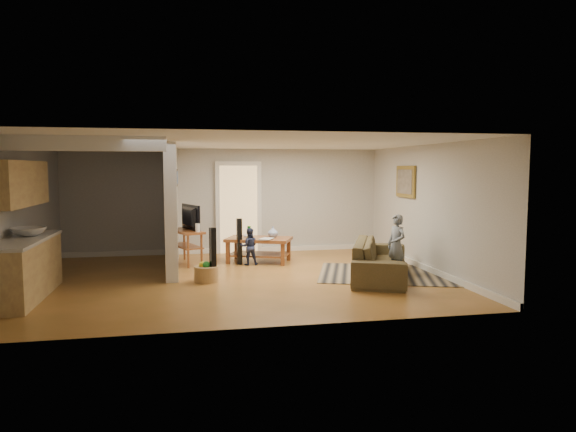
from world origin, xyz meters
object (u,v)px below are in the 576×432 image
object	(u,v)px
coffee_table	(260,243)
child	(396,275)
toy_basket	(206,273)
sofa	(380,278)
toddler	(249,265)
speaker_left	(213,255)
tv_console	(187,233)
speaker_right	(239,241)

from	to	relation	value
coffee_table	child	xyz separation A→B (m)	(2.38, -1.84, -0.42)
coffee_table	toy_basket	xyz separation A→B (m)	(-1.22, -1.76, -0.26)
sofa	toddler	bearing A→B (deg)	74.95
sofa	speaker_left	distance (m)	3.13
tv_console	toddler	xyz separation A→B (m)	(1.29, -0.40, -0.66)
speaker_right	child	size ratio (longest dim) A/B	0.85
speaker_left	toddler	world-z (taller)	speaker_left
speaker_right	child	bearing A→B (deg)	-39.79
tv_console	speaker_left	bearing A→B (deg)	-97.10
tv_console	child	size ratio (longest dim) A/B	1.07
speaker_right	toddler	xyz separation A→B (m)	(0.19, -0.10, -0.49)
child	speaker_right	bearing A→B (deg)	-140.04
child	tv_console	bearing A→B (deg)	-136.33
toddler	tv_console	bearing A→B (deg)	-15.31
tv_console	speaker_right	bearing A→B (deg)	-35.99
child	toddler	world-z (taller)	child
coffee_table	speaker_right	size ratio (longest dim) A/B	1.59
tv_console	speaker_right	xyz separation A→B (m)	(1.09, -0.30, -0.17)
toddler	coffee_table	bearing A→B (deg)	-129.35
toy_basket	toddler	distance (m)	1.74
speaker_left	toddler	distance (m)	1.78
sofa	coffee_table	distance (m)	2.87
tv_console	coffee_table	bearing A→B (deg)	-24.12
speaker_right	toddler	size ratio (longest dim) A/B	1.25
speaker_left	toddler	bearing A→B (deg)	37.97
sofa	speaker_right	bearing A→B (deg)	75.68
coffee_table	toddler	world-z (taller)	coffee_table
speaker_left	child	size ratio (longest dim) A/B	0.85
toddler	toy_basket	bearing A→B (deg)	58.81
speaker_right	toy_basket	world-z (taller)	speaker_right
toddler	sofa	bearing A→B (deg)	144.40
child	toddler	bearing A→B (deg)	-140.21
toddler	speaker_right	bearing A→B (deg)	-25.46
tv_console	child	distance (m)	4.44
coffee_table	speaker_right	xyz separation A→B (m)	(-0.46, -0.20, 0.08)
sofa	tv_console	size ratio (longest dim) A/B	1.92
sofa	tv_console	distance (m)	4.18
toy_basket	child	size ratio (longest dim) A/B	0.37
coffee_table	tv_console	world-z (taller)	tv_console
coffee_table	toy_basket	world-z (taller)	coffee_table
coffee_table	speaker_left	size ratio (longest dim) A/B	1.59
tv_console	child	xyz separation A→B (m)	(3.94, -1.93, -0.66)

